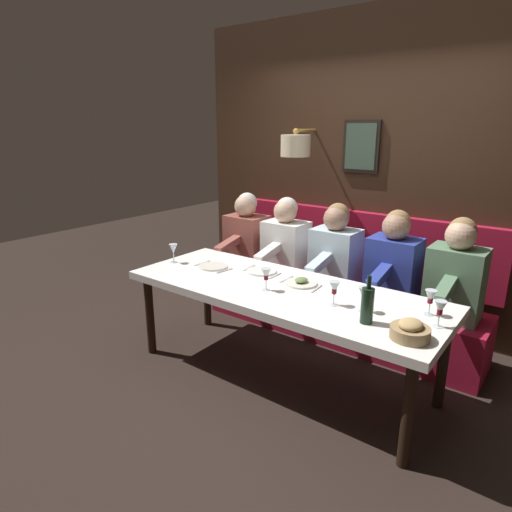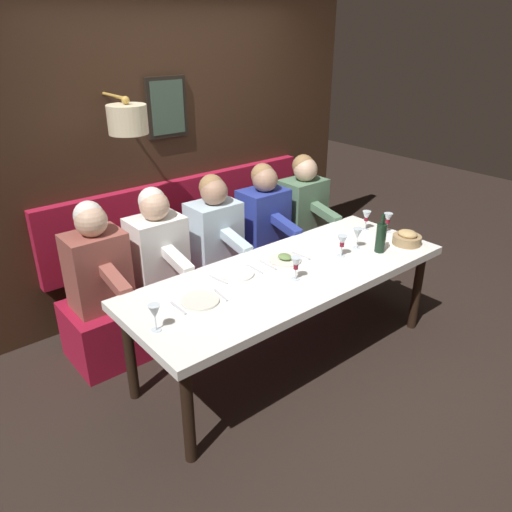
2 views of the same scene
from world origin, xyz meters
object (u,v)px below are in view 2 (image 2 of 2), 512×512
Objects in this scene: diner_nearest at (303,200)px; wine_glass_3 at (296,264)px; diner_middle at (214,226)px; wine_glass_2 at (358,234)px; diner_near at (264,212)px; wine_glass_5 at (155,313)px; wine_bottle at (381,237)px; dining_table at (290,279)px; wine_glass_1 at (342,242)px; bread_bowl at (407,238)px; diner_farthest at (96,260)px; wine_glass_0 at (366,217)px; diner_far at (157,242)px; wine_glass_4 at (388,219)px.

diner_nearest is 1.45m from wine_glass_3.
diner_middle is 0.99m from wine_glass_3.
diner_near is at bearing 9.12° from wine_glass_2.
diner_nearest and diner_middle have the same top height.
wine_bottle is (-0.14, -1.83, -0.00)m from wine_glass_5.
wine_glass_1 reaches higher than dining_table.
dining_table is 3.02× the size of diner_near.
wine_glass_1 is 1.00× the size of wine_glass_5.
wine_glass_2 reaches higher than bread_bowl.
wine_glass_0 is (-0.72, -2.04, 0.04)m from diner_farthest.
diner_nearest is at bearing -29.43° from wine_glass_1.
dining_table is at bearing 76.91° from bread_bowl.
diner_near reaches higher than wine_glass_2.
diner_far is 1.38m from wine_glass_1.
wine_bottle is at bearing -104.34° from dining_table.
wine_glass_0 is at bearing -124.98° from diner_middle.
wine_glass_3 reaches higher than bread_bowl.
wine_glass_2 is at bearing -118.74° from diner_farthest.
diner_middle is at bearing -48.76° from wine_glass_5.
diner_farthest is 2.07m from wine_bottle.
diner_middle is 0.53m from diner_far.
wine_glass_1 is (-0.06, -0.46, 0.18)m from dining_table.
dining_table is 14.57× the size of wine_glass_1.
wine_glass_4 is at bearing -18.42° from bread_bowl.
wine_glass_5 is (-0.94, 1.60, 0.04)m from diner_near.
diner_far is 1.93m from bread_bowl.
diner_farthest is 0.94m from wine_glass_5.
diner_middle is 1.53m from bread_bowl.
diner_middle reaches higher than wine_glass_5.
diner_nearest is 1.54m from diner_far.
diner_farthest is at bearing -3.75° from wine_glass_5.
wine_glass_5 is (-0.94, 2.08, 0.04)m from diner_nearest.
diner_middle is 1.06m from wine_glass_1.
wine_glass_0 is 1.00× the size of wine_glass_3.
diner_middle is 2.64× the size of wine_bottle.
dining_table is 1.06m from bread_bowl.
bread_bowl is (-0.20, -0.37, -0.07)m from wine_glass_2.
diner_middle is at bearing 43.01° from bread_bowl.
dining_table is 0.50m from wine_glass_1.
diner_near is 0.53m from diner_middle.
wine_bottle reaches higher than bread_bowl.
bread_bowl is at bearing -178.17° from wine_glass_0.
wine_glass_5 is 1.84m from wine_bottle.
diner_middle is (0.00, 1.01, 0.00)m from diner_nearest.
wine_glass_2 reaches higher than dining_table.
diner_far is 1.11m from wine_glass_3.
diner_far is at bearing -90.00° from diner_farthest.
wine_bottle is (-1.07, -1.30, 0.04)m from diner_far.
wine_glass_2 is 1.00× the size of wine_glass_3.
wine_glass_1 is at bearing -97.51° from dining_table.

